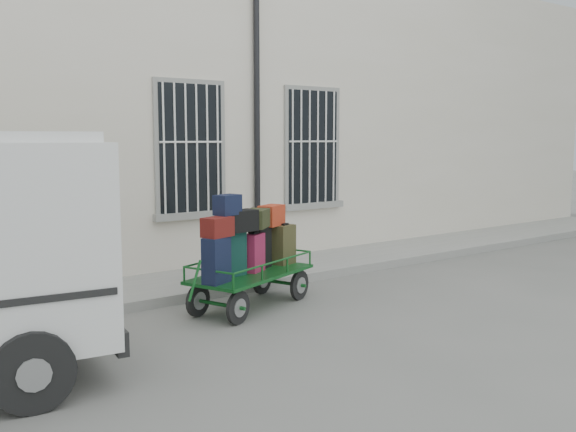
# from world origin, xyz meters

# --- Properties ---
(ground) EXTENTS (80.00, 80.00, 0.00)m
(ground) POSITION_xyz_m (0.00, 0.00, 0.00)
(ground) COLOR #63635E
(ground) RESTS_ON ground
(building) EXTENTS (24.00, 5.15, 6.00)m
(building) POSITION_xyz_m (0.00, 5.50, 3.00)
(building) COLOR beige
(building) RESTS_ON ground
(sidewalk) EXTENTS (24.00, 1.70, 0.15)m
(sidewalk) POSITION_xyz_m (0.00, 2.20, 0.07)
(sidewalk) COLOR gray
(sidewalk) RESTS_ON ground
(luggage_cart) EXTENTS (2.35, 1.55, 1.67)m
(luggage_cart) POSITION_xyz_m (-0.77, 0.59, 0.83)
(luggage_cart) COLOR black
(luggage_cart) RESTS_ON ground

